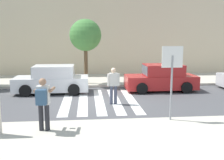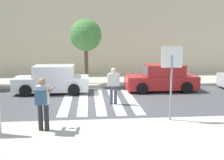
{
  "view_description": "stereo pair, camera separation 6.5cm",
  "coord_description": "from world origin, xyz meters",
  "px_view_note": "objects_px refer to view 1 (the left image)",
  "views": [
    {
      "loc": [
        -0.57,
        -12.49,
        3.18
      ],
      "look_at": [
        0.6,
        -0.2,
        1.1
      ],
      "focal_mm": 42.0,
      "sensor_mm": 36.0,
      "label": 1
    },
    {
      "loc": [
        -0.51,
        -12.5,
        3.18
      ],
      "look_at": [
        0.6,
        -0.2,
        1.1
      ],
      "focal_mm": 42.0,
      "sensor_mm": 36.0,
      "label": 2
    }
  ],
  "objects_px": {
    "parked_car_white": "(52,80)",
    "street_tree_center": "(85,36)",
    "stop_sign": "(172,67)",
    "pedestrian_crossing": "(113,84)",
    "parked_car_red": "(161,78)",
    "photographer_with_backpack": "(43,100)"
  },
  "relations": [
    {
      "from": "parked_car_red",
      "to": "street_tree_center",
      "type": "bearing_deg",
      "value": 155.08
    },
    {
      "from": "pedestrian_crossing",
      "to": "street_tree_center",
      "type": "relative_size",
      "value": 0.42
    },
    {
      "from": "parked_car_white",
      "to": "street_tree_center",
      "type": "height_order",
      "value": "street_tree_center"
    },
    {
      "from": "photographer_with_backpack",
      "to": "pedestrian_crossing",
      "type": "xyz_separation_m",
      "value": [
        2.63,
        3.67,
        -0.19
      ]
    },
    {
      "from": "street_tree_center",
      "to": "pedestrian_crossing",
      "type": "bearing_deg",
      "value": -75.11
    },
    {
      "from": "parked_car_white",
      "to": "parked_car_red",
      "type": "xyz_separation_m",
      "value": [
        6.28,
        -0.0,
        0.0
      ]
    },
    {
      "from": "stop_sign",
      "to": "street_tree_center",
      "type": "distance_m",
      "value": 8.46
    },
    {
      "from": "pedestrian_crossing",
      "to": "parked_car_red",
      "type": "xyz_separation_m",
      "value": [
        3.1,
        2.82,
        -0.25
      ]
    },
    {
      "from": "stop_sign",
      "to": "parked_car_white",
      "type": "xyz_separation_m",
      "value": [
        -4.98,
        5.76,
        -1.38
      ]
    },
    {
      "from": "photographer_with_backpack",
      "to": "parked_car_red",
      "type": "height_order",
      "value": "photographer_with_backpack"
    },
    {
      "from": "parked_car_white",
      "to": "parked_car_red",
      "type": "distance_m",
      "value": 6.28
    },
    {
      "from": "parked_car_red",
      "to": "street_tree_center",
      "type": "height_order",
      "value": "street_tree_center"
    },
    {
      "from": "pedestrian_crossing",
      "to": "parked_car_white",
      "type": "xyz_separation_m",
      "value": [
        -3.18,
        2.82,
        -0.25
      ]
    },
    {
      "from": "photographer_with_backpack",
      "to": "street_tree_center",
      "type": "relative_size",
      "value": 0.42
    },
    {
      "from": "stop_sign",
      "to": "pedestrian_crossing",
      "type": "distance_m",
      "value": 3.63
    },
    {
      "from": "parked_car_white",
      "to": "parked_car_red",
      "type": "bearing_deg",
      "value": -0.0
    },
    {
      "from": "street_tree_center",
      "to": "parked_car_white",
      "type": "bearing_deg",
      "value": -132.8
    },
    {
      "from": "photographer_with_backpack",
      "to": "parked_car_red",
      "type": "distance_m",
      "value": 8.67
    },
    {
      "from": "parked_car_red",
      "to": "stop_sign",
      "type": "bearing_deg",
      "value": -102.64
    },
    {
      "from": "photographer_with_backpack",
      "to": "street_tree_center",
      "type": "distance_m",
      "value": 8.87
    },
    {
      "from": "stop_sign",
      "to": "pedestrian_crossing",
      "type": "bearing_deg",
      "value": 121.52
    },
    {
      "from": "photographer_with_backpack",
      "to": "parked_car_red",
      "type": "bearing_deg",
      "value": 48.58
    }
  ]
}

